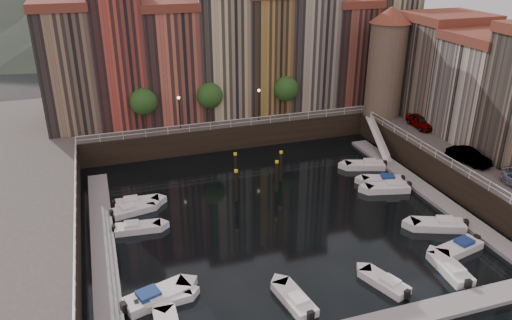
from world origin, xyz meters
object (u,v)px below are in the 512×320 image
object	(u,v)px
corner_tower	(387,60)
boat_left_2	(137,228)
boat_left_0	(163,299)
mooring_pilings	(258,174)
gangway	(378,137)
car_a	(421,122)
car_b	(468,157)
boat_left_1	(156,297)

from	to	relation	value
corner_tower	boat_left_2	size ratio (longest dim) A/B	3.15
corner_tower	boat_left_0	distance (m)	41.81
mooring_pilings	boat_left_0	bearing A→B (deg)	-128.92
gangway	boat_left_2	world-z (taller)	gangway
car_a	car_b	size ratio (longest dim) A/B	1.01
gangway	boat_left_1	size ratio (longest dim) A/B	1.58
boat_left_0	boat_left_2	bearing A→B (deg)	88.56
corner_tower	boat_left_2	distance (m)	37.34
corner_tower	mooring_pilings	bearing A→B (deg)	-154.85
boat_left_1	boat_left_2	world-z (taller)	boat_left_1
boat_left_0	car_a	xyz separation A→B (m)	(34.26, 18.69, 3.46)
mooring_pilings	boat_left_1	bearing A→B (deg)	-130.72
boat_left_0	car_a	size ratio (longest dim) A/B	0.91
corner_tower	mooring_pilings	size ratio (longest dim) A/B	2.21
boat_left_0	boat_left_1	world-z (taller)	boat_left_1
car_b	boat_left_0	bearing A→B (deg)	177.62
corner_tower	mooring_pilings	world-z (taller)	corner_tower
boat_left_2	car_b	world-z (taller)	car_b
mooring_pilings	boat_left_0	size ratio (longest dim) A/B	1.50
mooring_pilings	corner_tower	bearing A→B (deg)	25.15
boat_left_0	car_a	distance (m)	39.18
gangway	boat_left_0	world-z (taller)	gangway
corner_tower	gangway	size ratio (longest dim) A/B	1.66
boat_left_1	corner_tower	bearing A→B (deg)	18.61
boat_left_0	car_b	bearing A→B (deg)	8.13
boat_left_0	car_b	xyz separation A→B (m)	(32.59, 8.09, 3.43)
boat_left_2	car_a	world-z (taller)	car_a
boat_left_2	boat_left_0	bearing A→B (deg)	-80.25
corner_tower	car_a	size ratio (longest dim) A/B	3.01
mooring_pilings	car_b	world-z (taller)	car_b
boat_left_0	boat_left_2	world-z (taller)	boat_left_2
mooring_pilings	car_b	size ratio (longest dim) A/B	1.37
car_a	car_b	world-z (taller)	car_a
mooring_pilings	boat_left_0	xyz separation A→B (m)	(-12.18, -15.08, -1.33)
boat_left_2	car_b	size ratio (longest dim) A/B	0.96
car_a	car_b	distance (m)	10.73
mooring_pilings	car_a	size ratio (longest dim) A/B	1.36
gangway	boat_left_0	size ratio (longest dim) A/B	2.00
gangway	car_a	world-z (taller)	car_a
gangway	boat_left_2	distance (m)	31.77
boat_left_1	car_b	size ratio (longest dim) A/B	1.16
boat_left_2	car_a	xyz separation A→B (m)	(35.06, 8.16, 3.45)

